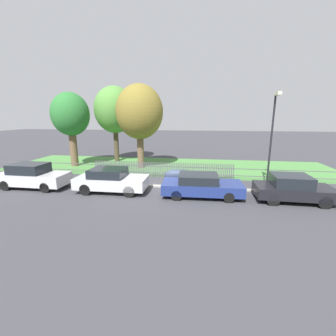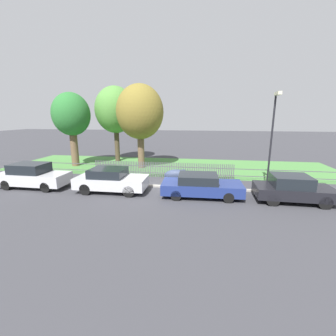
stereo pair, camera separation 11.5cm
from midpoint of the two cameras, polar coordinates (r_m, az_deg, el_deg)
name	(u,v)px [view 2 (the right image)]	position (r m, az deg, el deg)	size (l,w,h in m)	color
ground_plane	(155,187)	(14.51, -3.15, -4.90)	(120.00, 120.00, 0.00)	#38383D
kerb_stone	(155,186)	(14.58, -3.07, -4.56)	(28.75, 0.20, 0.12)	#9E998E
grass_strip	(169,166)	(20.54, 0.49, 0.48)	(28.75, 7.74, 0.01)	#477F3D
park_fence	(162,170)	(16.70, -1.42, -0.45)	(28.75, 0.05, 1.14)	#4C4C51
parked_car_silver_hatchback	(33,176)	(16.62, -30.95, -1.67)	(4.38, 1.73, 1.56)	#BCBCC1
parked_car_black_saloon	(111,180)	(13.92, -14.04, -2.90)	(4.22, 1.89, 1.42)	#BCBCC1
parked_car_navy_estate	(201,185)	(12.84, 8.58, -4.35)	(4.52, 1.98, 1.29)	navy
parked_car_red_compact	(292,189)	(13.65, 29.28, -4.57)	(3.91, 1.88, 1.44)	black
covered_motorcycle	(178,176)	(14.86, 2.75, -1.93)	(1.84, 0.82, 1.04)	black
tree_nearest_kerb	(71,115)	(22.01, -23.21, 12.18)	(3.26, 3.26, 6.51)	brown
tree_behind_motorcycle	(115,110)	(23.14, -13.09, 14.11)	(3.90, 3.90, 7.32)	#473828
tree_mid_park	(140,112)	(19.64, -6.95, 13.83)	(3.98, 3.98, 7.11)	brown
street_lamp	(273,131)	(14.54, 25.27, 8.50)	(0.20, 0.79, 5.77)	black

